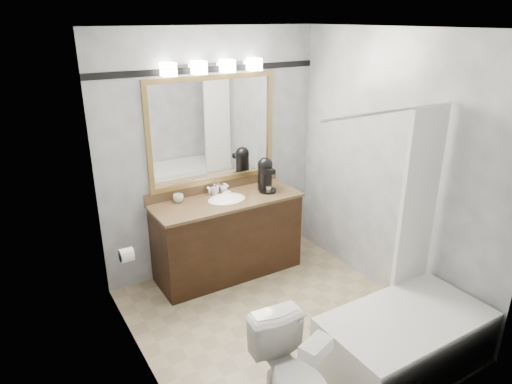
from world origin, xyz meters
The scene contains 14 objects.
room centered at (0.00, 0.00, 1.25)m, with size 2.42×2.62×2.52m.
vanity centered at (0.00, 1.02, 0.44)m, with size 1.53×0.58×0.97m.
mirror centered at (0.00, 1.28, 1.50)m, with size 1.40×0.04×1.10m.
vanity_light_bar centered at (0.00, 1.23, 2.13)m, with size 1.02×0.14×0.12m.
accent_stripe centered at (0.00, 1.29, 2.10)m, with size 2.40×0.01×0.06m, color black.
bathtub centered at (0.55, -0.90, 0.28)m, with size 1.30×0.75×1.96m.
tp_roll centered at (-1.14, 0.66, 0.70)m, with size 0.12×0.12×0.11m, color white.
toilet centered at (-0.53, -0.92, 0.35)m, with size 0.39×0.69×0.71m, color white.
tissue_box centered at (-0.53, -1.12, 0.75)m, with size 0.21×0.12×0.09m, color white.
coffee_maker centered at (0.47, 1.03, 1.03)m, with size 0.18×0.23×0.36m.
cup_left centered at (-0.45, 1.19, 0.89)m, with size 0.10×0.10×0.08m, color white.
soap_bottle_a centered at (-0.05, 1.20, 0.91)m, with size 0.05×0.05×0.11m, color white.
soap_bottle_b centered at (0.07, 1.21, 0.90)m, with size 0.07×0.07×0.09m, color white.
soap_bar centered at (0.06, 1.13, 0.86)m, with size 0.09×0.05×0.03m, color beige.
Camera 1 is at (-1.95, -2.80, 2.58)m, focal length 32.00 mm.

